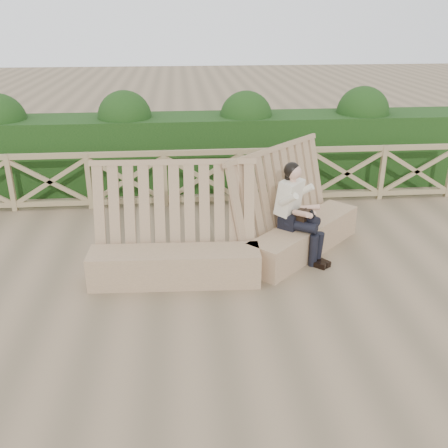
{
  "coord_description": "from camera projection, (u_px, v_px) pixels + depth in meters",
  "views": [
    {
      "loc": [
        -0.41,
        -5.66,
        3.52
      ],
      "look_at": [
        0.14,
        0.4,
        0.9
      ],
      "focal_mm": 40.0,
      "sensor_mm": 36.0,
      "label": 1
    }
  ],
  "objects": [
    {
      "name": "guardrail",
      "position": [
        202.0,
        177.0,
        9.59
      ],
      "size": [
        10.1,
        0.09,
        1.1
      ],
      "color": "olive",
      "rests_on": "ground"
    },
    {
      "name": "hedge",
      "position": [
        199.0,
        151.0,
        10.61
      ],
      "size": [
        12.0,
        1.2,
        1.5
      ],
      "primitive_type": "cube",
      "color": "black",
      "rests_on": "ground"
    },
    {
      "name": "ground",
      "position": [
        216.0,
        299.0,
        6.61
      ],
      "size": [
        60.0,
        60.0,
        0.0
      ],
      "primitive_type": "plane",
      "color": "brown",
      "rests_on": "ground"
    },
    {
      "name": "woman",
      "position": [
        297.0,
        208.0,
        7.42
      ],
      "size": [
        0.84,
        0.84,
        1.49
      ],
      "rotation": [
        0.0,
        0.0,
        0.85
      ],
      "color": "black",
      "rests_on": "ground"
    },
    {
      "name": "bench",
      "position": [
        241.0,
        239.0,
        7.36
      ],
      "size": [
        4.23,
        2.24,
        1.62
      ],
      "rotation": [
        0.0,
        0.0,
        0.36
      ],
      "color": "#8A6D4F",
      "rests_on": "ground"
    }
  ]
}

